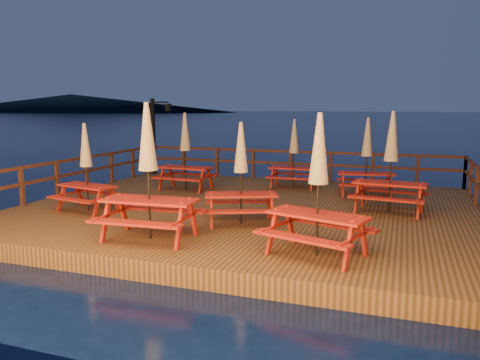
{
  "coord_description": "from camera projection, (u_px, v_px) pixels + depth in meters",
  "views": [
    {
      "loc": [
        3.93,
        -11.92,
        3.11
      ],
      "look_at": [
        -0.49,
        0.6,
        1.0
      ],
      "focal_mm": 35.0,
      "sensor_mm": 36.0,
      "label": 1
    }
  ],
  "objects": [
    {
      "name": "picnic_table_7",
      "position": [
        318.0,
        183.0,
        8.38
      ],
      "size": [
        2.17,
        1.96,
        2.6
      ],
      "rotation": [
        0.0,
        0.0,
        -0.3
      ],
      "color": "maroon",
      "rests_on": "deck"
    },
    {
      "name": "picnic_table_0",
      "position": [
        391.0,
        160.0,
        11.84
      ],
      "size": [
        1.98,
        1.69,
        2.59
      ],
      "rotation": [
        0.0,
        0.0,
        -0.12
      ],
      "color": "maroon",
      "rests_on": "deck"
    },
    {
      "name": "ground",
      "position": [
        249.0,
        220.0,
        12.88
      ],
      "size": [
        500.0,
        500.0,
        0.0
      ],
      "primitive_type": "plane",
      "color": "black",
      "rests_on": "ground"
    },
    {
      "name": "picnic_table_6",
      "position": [
        185.0,
        150.0,
        15.11
      ],
      "size": [
        1.81,
        1.52,
        2.5
      ],
      "rotation": [
        0.0,
        0.0,
        -0.05
      ],
      "color": "maroon",
      "rests_on": "deck"
    },
    {
      "name": "deck",
      "position": [
        249.0,
        213.0,
        12.85
      ],
      "size": [
        12.0,
        10.0,
        0.4
      ],
      "primitive_type": "cube",
      "color": "#3F2A14",
      "rests_on": "ground"
    },
    {
      "name": "picnic_table_5",
      "position": [
        86.0,
        166.0,
        12.0
      ],
      "size": [
        1.81,
        1.59,
        2.28
      ],
      "rotation": [
        0.0,
        0.0,
        -0.19
      ],
      "color": "maroon",
      "rests_on": "deck"
    },
    {
      "name": "picnic_table_2",
      "position": [
        294.0,
        152.0,
        15.46
      ],
      "size": [
        1.63,
        1.36,
        2.28
      ],
      "rotation": [
        0.0,
        0.0,
        0.03
      ],
      "color": "maroon",
      "rests_on": "deck"
    },
    {
      "name": "picnic_table_4",
      "position": [
        367.0,
        156.0,
        14.04
      ],
      "size": [
        1.87,
        1.64,
        2.37
      ],
      "rotation": [
        0.0,
        0.0,
        0.18
      ],
      "color": "maroon",
      "rests_on": "deck"
    },
    {
      "name": "headland_left",
      "position": [
        71.0,
        103.0,
        241.71
      ],
      "size": [
        180.0,
        84.0,
        9.0
      ],
      "primitive_type": "ellipsoid",
      "color": "black",
      "rests_on": "ground"
    },
    {
      "name": "picnic_table_3",
      "position": [
        241.0,
        172.0,
        10.71
      ],
      "size": [
        2.04,
        1.88,
        2.35
      ],
      "rotation": [
        0.0,
        0.0,
        0.39
      ],
      "color": "maroon",
      "rests_on": "deck"
    },
    {
      "name": "railing",
      "position": [
        268.0,
        170.0,
        14.35
      ],
      "size": [
        11.8,
        9.75,
        1.1
      ],
      "color": "#371D11",
      "rests_on": "deck"
    },
    {
      "name": "picnic_table_1",
      "position": [
        148.0,
        169.0,
        9.42
      ],
      "size": [
        2.04,
        1.71,
        2.78
      ],
      "rotation": [
        0.0,
        0.0,
        0.06
      ],
      "color": "maroon",
      "rests_on": "deck"
    },
    {
      "name": "lamp_post",
      "position": [
        157.0,
        129.0,
        18.54
      ],
      "size": [
        0.85,
        0.18,
        3.0
      ],
      "color": "black",
      "rests_on": "deck"
    },
    {
      "name": "deck_piles",
      "position": [
        249.0,
        231.0,
        12.93
      ],
      "size": [
        11.44,
        9.44,
        1.4
      ],
      "color": "#371D11",
      "rests_on": "ground"
    }
  ]
}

